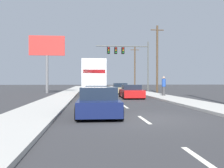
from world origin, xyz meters
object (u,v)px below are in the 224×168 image
(car_navy, at_px, (98,102))
(roadside_billboard, at_px, (47,52))
(box_truck, at_px, (94,76))
(car_tan, at_px, (120,89))
(pedestrian_near_corner, at_px, (164,86))
(utility_pole_far, at_px, (135,67))
(car_white, at_px, (96,94))
(utility_pole_mid, at_px, (157,58))
(traffic_signal_mast, at_px, (125,54))
(car_red, at_px, (131,92))

(car_navy, height_order, roadside_billboard, roadside_billboard)
(box_truck, bearing_deg, car_tan, 37.62)
(car_tan, xyz_separation_m, pedestrian_near_corner, (3.46, -6.82, 0.48))
(utility_pole_far, bearing_deg, car_navy, -103.60)
(roadside_billboard, bearing_deg, car_white, -65.24)
(car_white, xyz_separation_m, roadside_billboard, (-6.04, 13.08, 4.86))
(utility_pole_mid, height_order, pedestrian_near_corner, utility_pole_mid)
(car_navy, xyz_separation_m, pedestrian_near_corner, (6.91, 11.78, 0.51))
(car_navy, distance_m, utility_pole_mid, 23.22)
(box_truck, xyz_separation_m, utility_pole_far, (8.80, 20.88, 2.26))
(car_white, bearing_deg, car_tan, 73.10)
(roadside_billboard, bearing_deg, car_tan, -13.58)
(utility_pole_mid, distance_m, pedestrian_near_corner, 10.14)
(traffic_signal_mast, distance_m, pedestrian_near_corner, 12.86)
(car_white, relative_size, car_navy, 1.02)
(car_tan, height_order, roadside_billboard, roadside_billboard)
(box_truck, bearing_deg, car_red, -59.12)
(utility_pole_far, xyz_separation_m, roadside_billboard, (-14.82, -16.07, 1.01))
(roadside_billboard, bearing_deg, box_truck, -38.60)
(utility_pole_far, bearing_deg, car_red, -101.76)
(car_tan, height_order, traffic_signal_mast, traffic_signal_mast)
(car_navy, relative_size, roadside_billboard, 0.61)
(car_red, relative_size, traffic_signal_mast, 0.55)
(car_navy, height_order, traffic_signal_mast, traffic_signal_mast)
(utility_pole_mid, distance_m, utility_pole_far, 15.91)
(roadside_billboard, bearing_deg, car_navy, -74.24)
(utility_pole_far, bearing_deg, pedestrian_near_corner, -94.61)
(traffic_signal_mast, xyz_separation_m, utility_pole_mid, (4.08, -2.65, -0.79))
(box_truck, distance_m, car_white, 8.43)
(car_navy, bearing_deg, car_red, 71.92)
(pedestrian_near_corner, bearing_deg, box_truck, 147.77)
(utility_pole_far, height_order, pedestrian_near_corner, utility_pole_far)
(box_truck, xyz_separation_m, roadside_billboard, (-6.02, 4.80, 3.26))
(traffic_signal_mast, distance_m, roadside_billboard, 11.11)
(car_tan, relative_size, roadside_billboard, 0.59)
(car_red, xyz_separation_m, utility_pole_mid, (5.51, 10.50, 4.17))
(utility_pole_far, bearing_deg, traffic_signal_mast, -107.07)
(utility_pole_mid, bearing_deg, roadside_billboard, -179.36)
(car_red, relative_size, utility_pole_mid, 0.47)
(car_red, relative_size, roadside_billboard, 0.57)
(car_tan, bearing_deg, box_truck, -142.38)
(car_red, bearing_deg, car_navy, -108.08)
(car_navy, xyz_separation_m, car_red, (3.44, 10.52, -0.01))
(box_truck, bearing_deg, car_white, -89.86)
(car_white, bearing_deg, traffic_signal_mast, 73.49)
(car_white, distance_m, utility_pole_mid, 16.44)
(car_tan, bearing_deg, car_white, -106.90)
(car_tan, distance_m, pedestrian_near_corner, 7.67)
(utility_pole_far, height_order, roadside_billboard, utility_pole_far)
(box_truck, xyz_separation_m, car_white, (0.02, -8.28, -1.60))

